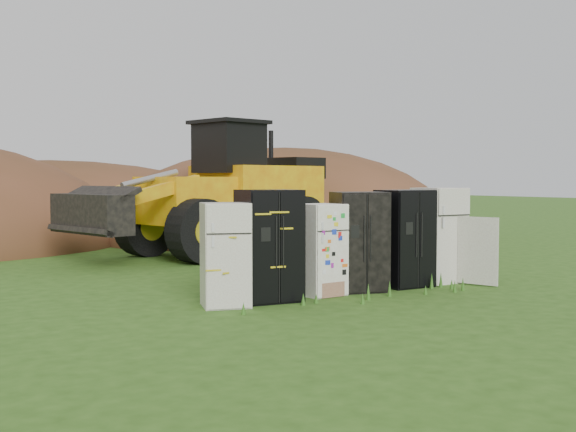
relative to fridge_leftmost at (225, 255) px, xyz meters
name	(u,v)px	position (x,y,z in m)	size (l,w,h in m)	color
ground	(345,293)	(2.48, 0.00, -0.84)	(120.00, 120.00, 0.00)	#284B14
fridge_leftmost	(225,255)	(0.00, 0.00, 0.00)	(0.74, 0.71, 1.68)	silver
fridge_black_side	(269,246)	(0.85, 0.02, 0.10)	(0.98, 0.78, 1.88)	black
fridge_sticker	(321,250)	(1.95, 0.04, -0.03)	(0.72, 0.67, 1.62)	white
fridge_dark_mid	(359,242)	(2.82, 0.01, 0.07)	(0.93, 0.76, 1.83)	black
fridge_black_right	(404,238)	(3.90, -0.03, 0.09)	(0.93, 0.77, 1.85)	black
fridge_open_door	(439,235)	(4.89, 0.02, 0.10)	(0.86, 0.79, 1.89)	silver
wheel_loader	(202,188)	(3.13, 6.83, 0.98)	(7.53, 3.05, 3.64)	gold
dirt_mound_right	(285,236)	(8.82, 11.36, -0.84)	(13.87, 10.17, 6.36)	#452C16
dirt_mound_back	(51,232)	(2.37, 18.08, -0.84)	(18.00, 12.00, 5.56)	#452C16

